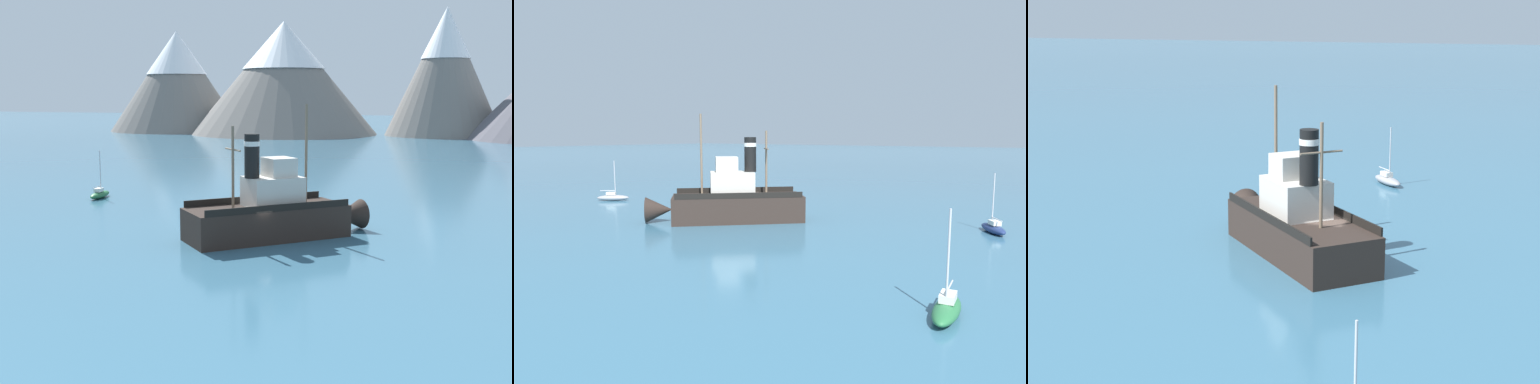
% 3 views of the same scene
% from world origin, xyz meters
% --- Properties ---
extents(ground_plane, '(600.00, 600.00, 0.00)m').
position_xyz_m(ground_plane, '(0.00, 0.00, 0.00)').
color(ground_plane, '#38667F').
extents(mountain_ridge, '(187.74, 51.19, 33.07)m').
position_xyz_m(mountain_ridge, '(-12.89, 129.16, 14.47)').
color(mountain_ridge, slate).
rests_on(mountain_ridge, ground).
extents(old_tugboat, '(12.65, 12.48, 9.90)m').
position_xyz_m(old_tugboat, '(0.57, 2.11, 1.83)').
color(old_tugboat, '#2D231E').
rests_on(old_tugboat, ground).
extents(sailboat_green, '(1.54, 3.90, 4.90)m').
position_xyz_m(sailboat_green, '(-22.13, 13.88, 0.43)').
color(sailboat_green, '#286B3D').
rests_on(sailboat_green, ground).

